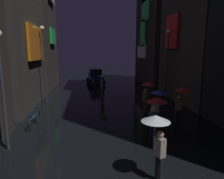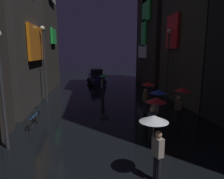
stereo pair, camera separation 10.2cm
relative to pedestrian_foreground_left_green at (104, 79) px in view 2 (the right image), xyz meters
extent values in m
cube|color=#33302D|center=(-7.26, -1.69, 5.29)|extent=(4.00, 7.91, 13.92)
cube|color=orange|center=(-5.11, -1.67, 2.99)|extent=(0.20, 3.88, 2.46)
cube|color=#2D2826|center=(-7.26, 6.99, 5.47)|extent=(4.00, 7.27, 14.28)
cube|color=#26E54C|center=(-5.11, 6.35, 4.07)|extent=(0.20, 2.61, 1.67)
cube|color=red|center=(5.59, -1.13, 3.98)|extent=(0.20, 2.13, 2.70)
cube|color=#2D2826|center=(7.74, 7.56, 5.66)|extent=(4.00, 8.41, 14.66)
cube|color=white|center=(5.59, 7.92, 2.43)|extent=(0.20, 3.53, 1.60)
cube|color=#26E54C|center=(5.59, 7.56, 4.65)|extent=(0.20, 2.00, 3.19)
cube|color=#26E54C|center=(5.59, 6.71, 7.39)|extent=(0.20, 3.00, 2.82)
cylinder|color=#2D2D38|center=(-0.15, 0.16, -1.24)|extent=(0.12, 0.12, 0.85)
cylinder|color=#2D2D38|center=(-0.05, 0.01, -1.24)|extent=(0.12, 0.12, 0.85)
cube|color=#333859|center=(-0.10, 0.08, -0.52)|extent=(0.37, 0.40, 0.60)
sphere|color=#9E7051|center=(-0.10, 0.08, -0.11)|extent=(0.22, 0.22, 0.22)
cylinder|color=#333859|center=(0.05, -0.04, -0.47)|extent=(0.09, 0.09, 0.50)
cylinder|color=slate|center=(0.05, -0.04, -0.13)|extent=(0.02, 0.02, 0.77)
cone|color=green|center=(0.05, -0.04, 0.35)|extent=(0.90, 0.90, 0.20)
cylinder|color=black|center=(2.10, -7.40, -1.24)|extent=(0.12, 0.12, 0.85)
cylinder|color=black|center=(2.17, -7.57, -1.24)|extent=(0.12, 0.12, 0.85)
cube|color=gray|center=(2.13, -7.49, -0.52)|extent=(0.33, 0.40, 0.60)
sphere|color=beige|center=(2.13, -7.49, -0.11)|extent=(0.22, 0.22, 0.22)
cylinder|color=gray|center=(2.25, -7.63, -0.47)|extent=(0.09, 0.09, 0.50)
cylinder|color=slate|center=(2.25, -7.63, -0.13)|extent=(0.02, 0.02, 0.77)
cone|color=#263FB2|center=(2.25, -7.63, 0.35)|extent=(0.90, 0.90, 0.20)
cylinder|color=black|center=(0.78, -11.94, -1.24)|extent=(0.12, 0.12, 0.85)
cylinder|color=black|center=(0.71, -11.77, -1.24)|extent=(0.12, 0.12, 0.85)
cube|color=gray|center=(0.75, -11.86, -0.52)|extent=(0.32, 0.40, 0.60)
sphere|color=#9E7051|center=(0.75, -11.86, -0.11)|extent=(0.22, 0.22, 0.22)
cylinder|color=gray|center=(0.64, -11.70, -0.47)|extent=(0.09, 0.09, 0.50)
cylinder|color=slate|center=(0.64, -11.70, -0.13)|extent=(0.02, 0.02, 0.77)
cone|color=silver|center=(0.64, -11.70, 0.35)|extent=(0.90, 0.90, 0.20)
cylinder|color=black|center=(1.38, -9.14, -1.24)|extent=(0.12, 0.12, 0.85)
cylinder|color=black|center=(1.43, -9.31, -1.24)|extent=(0.12, 0.12, 0.85)
cube|color=#333859|center=(1.40, -9.22, -0.52)|extent=(0.32, 0.39, 0.60)
sphere|color=beige|center=(1.40, -9.22, -0.11)|extent=(0.22, 0.22, 0.22)
cylinder|color=#333859|center=(1.51, -9.38, -0.47)|extent=(0.09, 0.09, 0.50)
cylinder|color=slate|center=(1.51, -9.38, -0.13)|extent=(0.02, 0.02, 0.77)
cone|color=red|center=(1.51, -9.38, 0.35)|extent=(0.90, 0.90, 0.20)
cylinder|color=black|center=(3.49, -7.10, -1.24)|extent=(0.12, 0.12, 0.85)
cylinder|color=black|center=(3.65, -7.19, -1.24)|extent=(0.12, 0.12, 0.85)
cube|color=brown|center=(3.57, -7.15, -0.52)|extent=(0.40, 0.36, 0.60)
sphere|color=tan|center=(3.57, -7.15, -0.11)|extent=(0.22, 0.22, 0.22)
cylinder|color=brown|center=(3.75, -7.19, -0.47)|extent=(0.09, 0.09, 0.50)
cylinder|color=slate|center=(3.75, -7.19, -0.13)|extent=(0.02, 0.02, 0.77)
cone|color=red|center=(3.75, -7.19, 0.35)|extent=(0.90, 0.90, 0.20)
cylinder|color=#2D2D38|center=(2.34, -4.78, -1.24)|extent=(0.12, 0.12, 0.85)
cylinder|color=#2D2D38|center=(2.42, -4.94, -1.24)|extent=(0.12, 0.12, 0.85)
cube|color=brown|center=(2.38, -4.86, -0.52)|extent=(0.36, 0.40, 0.60)
sphere|color=tan|center=(2.38, -4.86, -0.11)|extent=(0.22, 0.22, 0.22)
cylinder|color=brown|center=(2.51, -4.99, -0.47)|extent=(0.09, 0.09, 0.50)
cylinder|color=slate|center=(2.51, -4.99, -0.13)|extent=(0.02, 0.02, 0.77)
cone|color=red|center=(2.51, -4.99, 0.35)|extent=(0.90, 0.90, 0.20)
torus|color=black|center=(-4.41, -6.97, -1.31)|extent=(0.13, 0.72, 0.72)
torus|color=black|center=(-4.31, -5.88, -1.31)|extent=(0.13, 0.72, 0.72)
cylinder|color=#1E59A5|center=(-4.36, -6.42, -1.13)|extent=(0.14, 1.00, 0.05)
cylinder|color=#1E59A5|center=(-4.31, -5.88, -0.96)|extent=(0.04, 0.04, 0.40)
cube|color=black|center=(-4.31, -5.88, -0.74)|extent=(0.14, 0.25, 0.06)
cylinder|color=black|center=(-4.41, -6.97, -0.76)|extent=(0.07, 0.45, 0.03)
cube|color=navy|center=(-0.34, 8.28, -0.90)|extent=(1.95, 4.20, 0.90)
cube|color=black|center=(-0.34, 8.28, -0.10)|extent=(1.56, 1.93, 0.70)
cylinder|color=black|center=(0.55, 7.00, -1.35)|extent=(0.65, 0.26, 0.64)
cylinder|color=black|center=(-1.06, 6.90, -1.35)|extent=(0.65, 0.26, 0.64)
cylinder|color=black|center=(0.38, 9.66, -1.35)|extent=(0.65, 0.26, 0.64)
cylinder|color=black|center=(-1.23, 9.56, -1.35)|extent=(0.65, 0.26, 0.64)
cube|color=white|center=(0.34, 6.25, -0.90)|extent=(0.20, 0.07, 0.14)
cube|color=white|center=(-0.76, 6.18, -0.90)|extent=(0.20, 0.07, 0.14)
cylinder|color=#2D2D33|center=(-4.76, -0.91, 1.15)|extent=(0.14, 0.14, 5.64)
sphere|color=#F9EFCC|center=(-4.76, -0.91, 4.15)|extent=(0.36, 0.36, 0.36)
cylinder|color=#2D2D33|center=(-4.76, -9.04, 0.59)|extent=(0.14, 0.14, 4.52)
cylinder|color=#2D2D33|center=(5.24, -1.28, 1.09)|extent=(0.14, 0.14, 5.51)
sphere|color=#F9EFCC|center=(5.24, -1.28, 4.02)|extent=(0.36, 0.36, 0.36)
camera|label=1|loc=(-1.42, -17.31, 2.34)|focal=32.00mm
camera|label=2|loc=(-1.32, -17.32, 2.34)|focal=32.00mm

